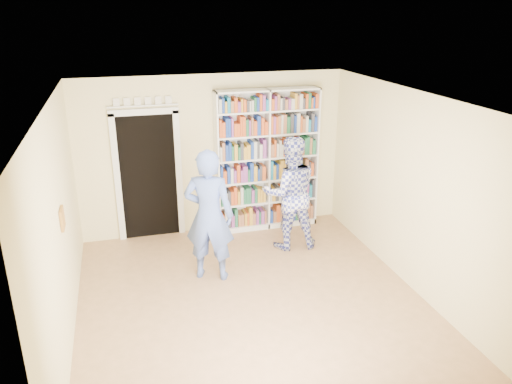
% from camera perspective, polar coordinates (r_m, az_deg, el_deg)
% --- Properties ---
extents(floor, '(5.00, 5.00, 0.00)m').
position_cam_1_polar(floor, '(6.81, -0.42, -12.50)').
color(floor, '#956E48').
rests_on(floor, ground).
extents(ceiling, '(5.00, 5.00, 0.00)m').
position_cam_1_polar(ceiling, '(5.81, -0.48, 10.47)').
color(ceiling, white).
rests_on(ceiling, wall_back).
extents(wall_back, '(4.50, 0.00, 4.50)m').
position_cam_1_polar(wall_back, '(8.49, -4.91, 4.26)').
color(wall_back, '#F4E9A8').
rests_on(wall_back, floor).
extents(wall_left, '(0.00, 5.00, 5.00)m').
position_cam_1_polar(wall_left, '(6.05, -21.54, -4.00)').
color(wall_left, '#F4E9A8').
rests_on(wall_left, floor).
extents(wall_right, '(0.00, 5.00, 5.00)m').
position_cam_1_polar(wall_right, '(7.08, 17.42, 0.02)').
color(wall_right, '#F4E9A8').
rests_on(wall_right, floor).
extents(bookshelf, '(1.78, 0.33, 2.44)m').
position_cam_1_polar(bookshelf, '(8.59, 1.26, 3.71)').
color(bookshelf, white).
rests_on(bookshelf, floor).
extents(doorway, '(1.10, 0.08, 2.43)m').
position_cam_1_polar(doorway, '(8.40, -12.23, 2.45)').
color(doorway, black).
rests_on(doorway, floor).
extents(wall_art, '(0.03, 0.25, 0.25)m').
position_cam_1_polar(wall_art, '(6.21, -21.26, -2.83)').
color(wall_art, brown).
rests_on(wall_art, wall_left).
extents(man_blue, '(0.83, 0.70, 1.92)m').
position_cam_1_polar(man_blue, '(7.01, -5.39, -2.71)').
color(man_blue, '#526BB8').
rests_on(man_blue, floor).
extents(man_plaid, '(0.96, 0.79, 1.85)m').
position_cam_1_polar(man_plaid, '(7.93, 3.90, -0.14)').
color(man_plaid, '#333B9E').
rests_on(man_plaid, floor).
extents(paper_sheet, '(0.21, 0.04, 0.30)m').
position_cam_1_polar(paper_sheet, '(7.75, 4.83, 0.15)').
color(paper_sheet, white).
rests_on(paper_sheet, man_plaid).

